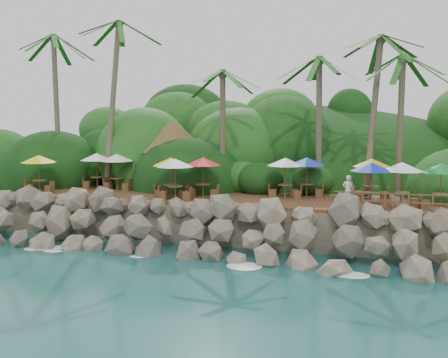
% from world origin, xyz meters
% --- Properties ---
extents(ground, '(140.00, 140.00, 0.00)m').
position_xyz_m(ground, '(0.00, 0.00, 0.00)').
color(ground, '#19514F').
rests_on(ground, ground).
extents(land_base, '(32.00, 25.20, 2.10)m').
position_xyz_m(land_base, '(0.00, 16.00, 1.05)').
color(land_base, gray).
rests_on(land_base, ground).
extents(jungle_hill, '(44.80, 28.00, 15.40)m').
position_xyz_m(jungle_hill, '(0.00, 23.50, 0.00)').
color(jungle_hill, '#143811').
rests_on(jungle_hill, ground).
extents(seawall, '(29.00, 4.00, 2.30)m').
position_xyz_m(seawall, '(0.00, 2.00, 1.15)').
color(seawall, gray).
rests_on(seawall, ground).
extents(terrace, '(26.00, 5.00, 0.20)m').
position_xyz_m(terrace, '(0.00, 6.00, 2.20)').
color(terrace, brown).
rests_on(terrace, land_base).
extents(jungle_foliage, '(44.00, 16.00, 12.00)m').
position_xyz_m(jungle_foliage, '(0.00, 15.00, 0.00)').
color(jungle_foliage, '#143811').
rests_on(jungle_foliage, ground).
extents(foam_line, '(25.20, 0.80, 0.06)m').
position_xyz_m(foam_line, '(0.00, 0.30, 0.03)').
color(foam_line, white).
rests_on(foam_line, ground).
extents(palms, '(29.07, 6.72, 12.46)m').
position_xyz_m(palms, '(0.11, 8.82, 11.48)').
color(palms, brown).
rests_on(palms, ground).
extents(palapa, '(4.94, 4.94, 4.60)m').
position_xyz_m(palapa, '(-4.90, 10.05, 5.79)').
color(palapa, brown).
rests_on(palapa, ground).
extents(dining_clusters, '(25.73, 5.39, 2.37)m').
position_xyz_m(dining_clusters, '(0.95, 6.00, 4.27)').
color(dining_clusters, brown).
rests_on(dining_clusters, terrace).
extents(railing, '(6.10, 0.10, 1.00)m').
position_xyz_m(railing, '(9.62, 3.65, 2.91)').
color(railing, brown).
rests_on(railing, terrace).
extents(waiter, '(0.61, 0.42, 1.64)m').
position_xyz_m(waiter, '(7.19, 5.18, 3.12)').
color(waiter, white).
rests_on(waiter, terrace).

